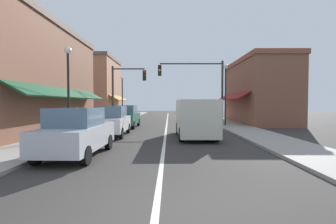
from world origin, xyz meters
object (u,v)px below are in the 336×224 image
object	(u,v)px
street_lamp_right_mid	(225,85)
street_lamp_left_far	(122,91)
street_lamp_left_near	(68,78)
traffic_signal_left_corner	(124,86)
van_in_lane	(195,117)
traffic_signal_mast_arm	(199,81)
parked_car_third_left	(126,116)
parked_car_second_left	(111,121)
parked_car_nearest_left	(77,132)

from	to	relation	value
street_lamp_right_mid	street_lamp_left_far	xyz separation A→B (m)	(-9.93, 7.56, -0.09)
street_lamp_left_near	street_lamp_right_mid	bearing A→B (deg)	37.61
traffic_signal_left_corner	street_lamp_left_far	distance (m)	6.15
van_in_lane	traffic_signal_mast_arm	distance (m)	7.98
street_lamp_left_near	van_in_lane	bearing A→B (deg)	9.23
parked_car_third_left	van_in_lane	size ratio (longest dim) A/B	0.79
traffic_signal_mast_arm	street_lamp_right_mid	world-z (taller)	traffic_signal_mast_arm
street_lamp_left_far	street_lamp_left_near	bearing A→B (deg)	-89.83
van_in_lane	street_lamp_left_far	xyz separation A→B (m)	(-6.77, 14.08, 2.18)
street_lamp_left_near	street_lamp_left_far	xyz separation A→B (m)	(-0.05, 15.17, 0.06)
parked_car_third_left	parked_car_second_left	bearing A→B (deg)	-88.90
parked_car_second_left	traffic_signal_mast_arm	world-z (taller)	traffic_signal_mast_arm
street_lamp_left_near	street_lamp_left_far	size ratio (longest dim) A/B	0.98
parked_car_nearest_left	traffic_signal_mast_arm	xyz separation A→B (m)	(5.95, 12.49, 2.97)
parked_car_second_left	street_lamp_right_mid	size ratio (longest dim) A/B	0.81
traffic_signal_mast_arm	street_lamp_left_far	bearing A→B (deg)	139.85
parked_car_nearest_left	street_lamp_left_far	world-z (taller)	street_lamp_left_far
parked_car_second_left	traffic_signal_mast_arm	bearing A→B (deg)	47.35
parked_car_nearest_left	van_in_lane	xyz separation A→B (m)	(4.83, 5.07, 0.27)
street_lamp_right_mid	street_lamp_left_near	bearing A→B (deg)	-142.39
street_lamp_left_far	traffic_signal_left_corner	bearing A→B (deg)	-77.70
parked_car_nearest_left	parked_car_second_left	world-z (taller)	same
street_lamp_right_mid	traffic_signal_left_corner	bearing A→B (deg)	169.83
traffic_signal_mast_arm	street_lamp_right_mid	size ratio (longest dim) A/B	1.10
traffic_signal_left_corner	street_lamp_right_mid	bearing A→B (deg)	-10.17
parked_car_third_left	traffic_signal_left_corner	bearing A→B (deg)	104.06
street_lamp_left_far	parked_car_third_left	bearing A→B (deg)	-77.47
street_lamp_right_mid	street_lamp_left_far	size ratio (longest dim) A/B	1.03
street_lamp_left_near	street_lamp_left_far	distance (m)	15.17
parked_car_nearest_left	street_lamp_right_mid	size ratio (longest dim) A/B	0.81
street_lamp_left_near	street_lamp_right_mid	world-z (taller)	street_lamp_right_mid
parked_car_nearest_left	parked_car_third_left	distance (m)	10.71
traffic_signal_mast_arm	traffic_signal_left_corner	world-z (taller)	traffic_signal_mast_arm
street_lamp_left_far	van_in_lane	bearing A→B (deg)	-64.31
parked_car_nearest_left	traffic_signal_left_corner	bearing A→B (deg)	93.78
traffic_signal_mast_arm	street_lamp_left_near	distance (m)	11.59
parked_car_nearest_left	parked_car_second_left	xyz separation A→B (m)	(-0.06, 5.67, 0.00)
street_lamp_left_near	parked_car_third_left	bearing A→B (deg)	74.79
parked_car_nearest_left	street_lamp_left_far	distance (m)	19.40
street_lamp_left_near	street_lamp_right_mid	xyz separation A→B (m)	(9.88, 7.61, 0.15)
street_lamp_right_mid	parked_car_third_left	bearing A→B (deg)	-173.74
parked_car_third_left	van_in_lane	bearing A→B (deg)	-48.05
traffic_signal_left_corner	street_lamp_left_near	distance (m)	9.25
traffic_signal_mast_arm	street_lamp_right_mid	bearing A→B (deg)	-23.86
parked_car_nearest_left	traffic_signal_mast_arm	world-z (taller)	traffic_signal_mast_arm
street_lamp_left_near	parked_car_second_left	bearing A→B (deg)	42.56
parked_car_nearest_left	van_in_lane	size ratio (longest dim) A/B	0.79
van_in_lane	street_lamp_left_far	distance (m)	15.77
traffic_signal_mast_arm	street_lamp_left_near	world-z (taller)	traffic_signal_mast_arm
traffic_signal_mast_arm	street_lamp_left_near	xyz separation A→B (m)	(-7.85, -8.51, -0.58)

